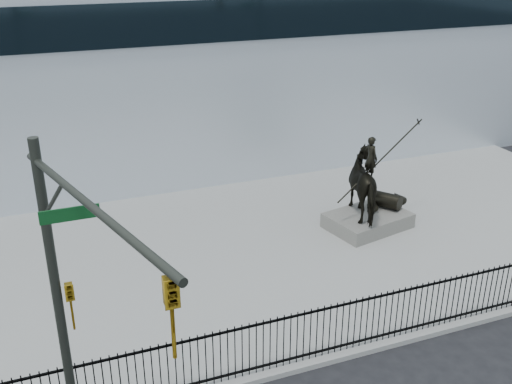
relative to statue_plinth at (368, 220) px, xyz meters
name	(u,v)px	position (x,y,z in m)	size (l,w,h in m)	color
ground	(379,382)	(-3.98, -7.22, -0.42)	(120.00, 120.00, 0.00)	black
plaza	(269,250)	(-3.98, -0.22, -0.34)	(30.00, 12.00, 0.15)	gray
building	(171,56)	(-3.98, 12.78, 4.08)	(44.00, 14.00, 9.00)	silver
picket_fence	(355,323)	(-3.98, -5.97, 0.48)	(22.10, 0.10, 1.50)	black
statue_plinth	(368,220)	(0.00, 0.00, 0.00)	(2.87, 1.97, 0.54)	#5D5B55
equestrian_statue	(372,185)	(0.05, 0.01, 1.39)	(3.60, 2.62, 3.11)	black
traffic_signal_left	(76,316)	(-10.73, -7.84, 3.61)	(1.52, 4.84, 7.00)	#262A24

